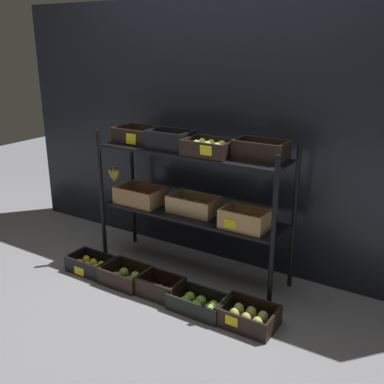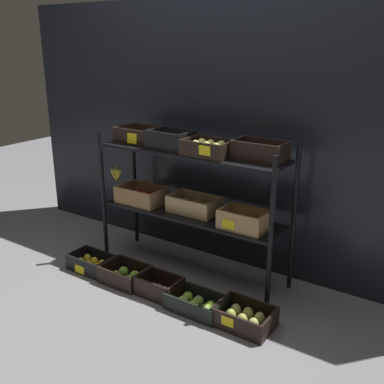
{
  "view_description": "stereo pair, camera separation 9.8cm",
  "coord_description": "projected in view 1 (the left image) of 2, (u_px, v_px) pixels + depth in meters",
  "views": [
    {
      "loc": [
        1.64,
        -2.62,
        1.67
      ],
      "look_at": [
        0.0,
        0.0,
        0.64
      ],
      "focal_mm": 42.43,
      "sensor_mm": 36.0,
      "label": 1
    },
    {
      "loc": [
        1.73,
        -2.57,
        1.67
      ],
      "look_at": [
        0.0,
        0.0,
        0.64
      ],
      "focal_mm": 42.43,
      "sensor_mm": 36.0,
      "label": 2
    }
  ],
  "objects": [
    {
      "name": "storefront_wall",
      "position": [
        219.0,
        135.0,
        3.46
      ],
      "size": [
        3.81,
        0.12,
        1.97
      ],
      "primitive_type": "cube",
      "color": "black",
      "rests_on": "ground_plane"
    },
    {
      "name": "crate_ground_right_apple_green",
      "position": [
        199.0,
        304.0,
        2.95
      ],
      "size": [
        0.38,
        0.22,
        0.11
      ],
      "color": "black",
      "rests_on": "ground_plane"
    },
    {
      "name": "crate_ground_pear",
      "position": [
        248.0,
        317.0,
        2.79
      ],
      "size": [
        0.35,
        0.26,
        0.13
      ],
      "color": "black",
      "rests_on": "ground_plane"
    },
    {
      "name": "crate_ground_lemon",
      "position": [
        91.0,
        265.0,
        3.45
      ],
      "size": [
        0.33,
        0.23,
        0.12
      ],
      "color": "black",
      "rests_on": "ground_plane"
    },
    {
      "name": "crate_ground_plum",
      "position": [
        161.0,
        289.0,
        3.11
      ],
      "size": [
        0.3,
        0.2,
        0.14
      ],
      "color": "black",
      "rests_on": "ground_plane"
    },
    {
      "name": "crate_ground_apple_green",
      "position": [
        126.0,
        277.0,
        3.28
      ],
      "size": [
        0.32,
        0.25,
        0.13
      ],
      "color": "black",
      "rests_on": "ground_plane"
    },
    {
      "name": "ground_plane",
      "position": [
        192.0,
        271.0,
        3.46
      ],
      "size": [
        10.0,
        10.0,
        0.0
      ],
      "primitive_type": "plane",
      "color": "gray"
    },
    {
      "name": "display_rack",
      "position": [
        189.0,
        180.0,
        3.24
      ],
      "size": [
        1.53,
        0.41,
        1.07
      ],
      "color": "black",
      "rests_on": "ground_plane"
    }
  ]
}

